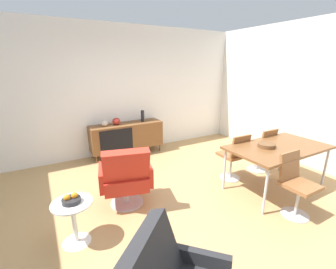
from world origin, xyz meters
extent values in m
plane|color=tan|center=(0.00, 0.00, 0.00)|extent=(8.32, 8.32, 0.00)
cube|color=white|center=(0.00, 2.60, 1.40)|extent=(6.80, 0.12, 2.80)
cube|color=white|center=(3.20, 0.00, 1.40)|extent=(0.12, 5.60, 2.80)
cube|color=brown|center=(0.20, 2.30, 0.44)|extent=(1.60, 0.44, 0.56)
cube|color=black|center=(-0.10, 2.08, 0.44)|extent=(0.70, 0.01, 0.48)
cylinder|color=brown|center=(-0.54, 2.13, 0.08)|extent=(0.03, 0.03, 0.16)
cylinder|color=brown|center=(0.94, 2.13, 0.08)|extent=(0.03, 0.03, 0.16)
cylinder|color=brown|center=(-0.54, 2.47, 0.08)|extent=(0.03, 0.03, 0.16)
cylinder|color=brown|center=(0.94, 2.47, 0.08)|extent=(0.03, 0.03, 0.16)
ellipsoid|color=beige|center=(-0.28, 2.30, 0.78)|extent=(0.13, 0.13, 0.12)
ellipsoid|color=maroon|center=(-0.02, 2.30, 0.80)|extent=(0.17, 0.17, 0.15)
cylinder|color=black|center=(0.59, 2.30, 0.85)|extent=(0.08, 0.08, 0.26)
cube|color=brown|center=(1.76, -0.34, 0.72)|extent=(1.60, 0.90, 0.04)
cylinder|color=#B7B7BC|center=(1.04, -0.73, 0.35)|extent=(0.04, 0.04, 0.70)
cylinder|color=#B7B7BC|center=(2.48, -0.73, 0.35)|extent=(0.04, 0.04, 0.70)
cylinder|color=#B7B7BC|center=(1.04, 0.05, 0.35)|extent=(0.04, 0.04, 0.70)
cylinder|color=#B7B7BC|center=(2.48, 0.05, 0.35)|extent=(0.04, 0.04, 0.70)
cylinder|color=brown|center=(1.56, -0.28, 0.77)|extent=(0.26, 0.26, 0.06)
cube|color=brown|center=(1.41, -0.96, 0.45)|extent=(0.40, 0.40, 0.05)
cube|color=brown|center=(1.41, -0.78, 0.67)|extent=(0.38, 0.09, 0.38)
cylinder|color=#B7B7BC|center=(1.41, -0.96, 0.21)|extent=(0.04, 0.04, 0.42)
cylinder|color=#B7B7BC|center=(1.41, -0.96, 0.01)|extent=(0.36, 0.36, 0.01)
cube|color=brown|center=(2.11, 0.28, 0.45)|extent=(0.40, 0.40, 0.05)
cube|color=brown|center=(2.11, 0.10, 0.67)|extent=(0.38, 0.09, 0.38)
cylinder|color=#B7B7BC|center=(2.11, 0.28, 0.21)|extent=(0.04, 0.04, 0.42)
cylinder|color=#B7B7BC|center=(2.11, 0.28, 0.01)|extent=(0.36, 0.36, 0.01)
cube|color=brown|center=(1.41, 0.28, 0.45)|extent=(0.40, 0.40, 0.05)
cube|color=brown|center=(1.40, 0.10, 0.67)|extent=(0.38, 0.09, 0.38)
cylinder|color=#B7B7BC|center=(1.41, 0.28, 0.21)|extent=(0.04, 0.04, 0.42)
cylinder|color=#B7B7BC|center=(1.41, 0.28, 0.01)|extent=(0.36, 0.36, 0.01)
cube|color=red|center=(-0.49, 0.44, 0.38)|extent=(0.72, 0.69, 0.20)
cube|color=red|center=(-0.55, 0.21, 0.69)|extent=(0.65, 0.41, 0.51)
cube|color=red|center=(-0.17, 0.36, 0.46)|extent=(0.18, 0.50, 0.28)
cube|color=red|center=(-0.81, 0.52, 0.46)|extent=(0.18, 0.50, 0.28)
cylinder|color=#B7B7BC|center=(-0.49, 0.44, 0.14)|extent=(0.06, 0.06, 0.28)
cylinder|color=#B7B7BC|center=(-0.49, 0.44, 0.01)|extent=(0.48, 0.48, 0.02)
cube|color=#262628|center=(-0.92, -1.38, 0.69)|extent=(0.62, 0.61, 0.51)
cube|color=#262628|center=(-0.51, -1.32, 0.46)|extent=(0.39, 0.41, 0.28)
cylinder|color=white|center=(-1.26, -0.02, 0.51)|extent=(0.44, 0.44, 0.02)
cylinder|color=white|center=(-1.26, -0.02, 0.25)|extent=(0.05, 0.05, 0.50)
cone|color=white|center=(-1.26, -0.02, 0.01)|extent=(0.32, 0.32, 0.02)
cylinder|color=#262628|center=(-1.26, -0.02, 0.55)|extent=(0.20, 0.20, 0.05)
sphere|color=orange|center=(-1.22, -0.01, 0.59)|extent=(0.07, 0.07, 0.07)
sphere|color=orange|center=(-1.30, -0.02, 0.59)|extent=(0.07, 0.07, 0.07)
camera|label=1|loc=(-1.42, -2.45, 1.96)|focal=24.61mm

